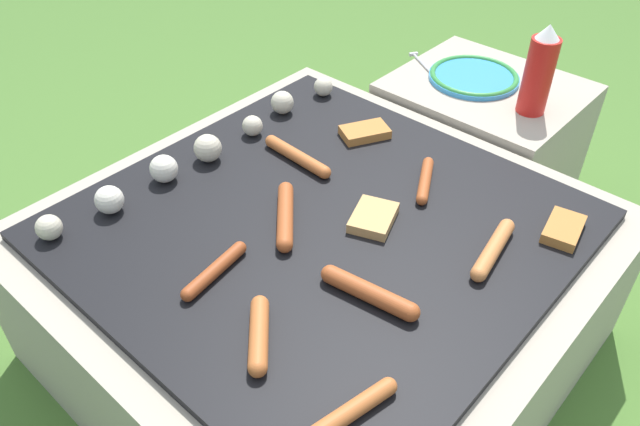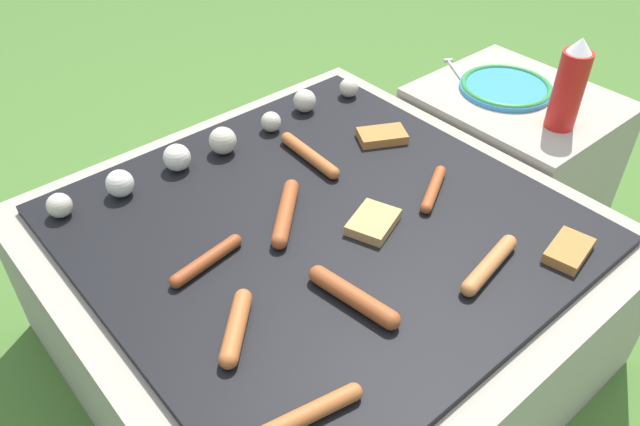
{
  "view_description": "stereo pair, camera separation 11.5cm",
  "coord_description": "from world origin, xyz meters",
  "px_view_note": "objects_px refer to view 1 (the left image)",
  "views": [
    {
      "loc": [
        -0.66,
        -0.59,
        1.12
      ],
      "look_at": [
        0.0,
        0.0,
        0.38
      ],
      "focal_mm": 35.0,
      "sensor_mm": 36.0,
      "label": 1
    },
    {
      "loc": [
        -0.58,
        -0.68,
        1.12
      ],
      "look_at": [
        0.0,
        0.0,
        0.38
      ],
      "focal_mm": 35.0,
      "sensor_mm": 36.0,
      "label": 2
    }
  ],
  "objects_px": {
    "plate_colorful": "(474,76)",
    "fork_utensil": "(426,67)",
    "sausage_front_center": "(425,180)",
    "condiment_bottle": "(539,72)"
  },
  "relations": [
    {
      "from": "sausage_front_center",
      "to": "fork_utensil",
      "type": "xyz_separation_m",
      "value": [
        0.43,
        0.29,
        -0.01
      ]
    },
    {
      "from": "plate_colorful",
      "to": "fork_utensil",
      "type": "bearing_deg",
      "value": 103.49
    },
    {
      "from": "plate_colorful",
      "to": "condiment_bottle",
      "type": "xyz_separation_m",
      "value": [
        -0.05,
        -0.18,
        0.09
      ]
    },
    {
      "from": "sausage_front_center",
      "to": "condiment_bottle",
      "type": "distance_m",
      "value": 0.42
    },
    {
      "from": "plate_colorful",
      "to": "fork_utensil",
      "type": "relative_size",
      "value": 1.3
    },
    {
      "from": "sausage_front_center",
      "to": "condiment_bottle",
      "type": "height_order",
      "value": "condiment_bottle"
    },
    {
      "from": "sausage_front_center",
      "to": "plate_colorful",
      "type": "xyz_separation_m",
      "value": [
        0.46,
        0.16,
        -0.0
      ]
    },
    {
      "from": "fork_utensil",
      "to": "sausage_front_center",
      "type": "bearing_deg",
      "value": -145.81
    },
    {
      "from": "sausage_front_center",
      "to": "condiment_bottle",
      "type": "bearing_deg",
      "value": -2.56
    },
    {
      "from": "plate_colorful",
      "to": "fork_utensil",
      "type": "height_order",
      "value": "plate_colorful"
    }
  ]
}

